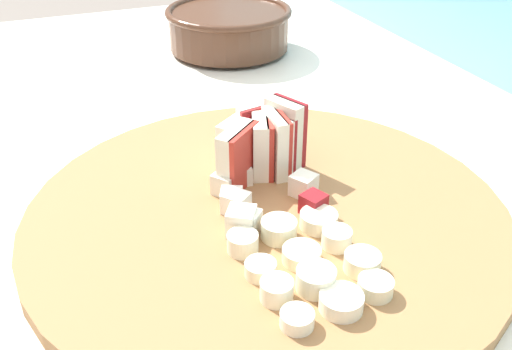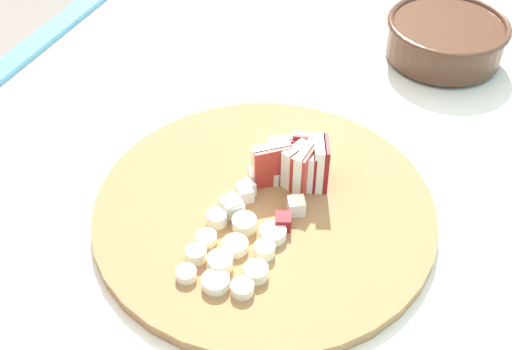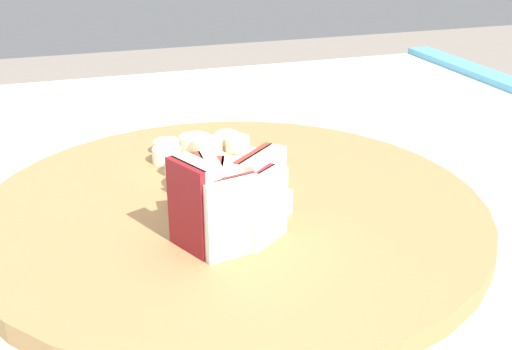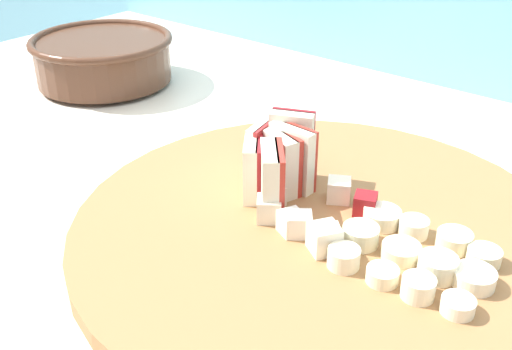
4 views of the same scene
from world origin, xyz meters
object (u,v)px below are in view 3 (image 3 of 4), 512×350
at_px(apple_dice_pile, 244,189).
at_px(banana_slice_rows, 207,157).
at_px(cutting_board, 232,209).
at_px(apple_wedge_fan, 228,203).

xyz_separation_m(apple_dice_pile, banana_slice_rows, (0.08, 0.01, -0.00)).
distance_m(cutting_board, banana_slice_rows, 0.08).
xyz_separation_m(cutting_board, apple_wedge_fan, (-0.06, 0.02, 0.04)).
height_order(apple_dice_pile, banana_slice_rows, apple_dice_pile).
relative_size(cutting_board, apple_dice_pile, 4.17).
xyz_separation_m(cutting_board, banana_slice_rows, (0.08, -0.00, 0.01)).
bearing_deg(apple_wedge_fan, apple_dice_pile, -27.43).
relative_size(apple_dice_pile, banana_slice_rows, 0.83).
height_order(cutting_board, banana_slice_rows, banana_slice_rows).
relative_size(apple_wedge_fan, apple_dice_pile, 0.96).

